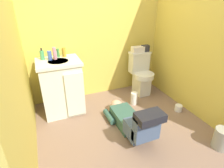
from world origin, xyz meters
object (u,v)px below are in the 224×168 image
(paper_towel_roll, at_px, (134,98))
(bottle_green, at_px, (58,53))
(vanity_cabinet, at_px, (62,86))
(bottle_pink, at_px, (55,53))
(bottle_amber, at_px, (64,52))
(bottle_blue, at_px, (50,56))
(toilet_paper_roll, at_px, (178,108))
(toilet, at_px, (141,74))
(trash_can, at_px, (222,139))
(toiletry_bag, at_px, (145,48))
(tissue_box, at_px, (138,49))
(soap_dispenser, at_px, (42,55))
(faucet, at_px, (56,54))
(person_plumber, at_px, (132,120))

(paper_towel_roll, bearing_deg, bottle_green, 158.82)
(vanity_cabinet, xyz_separation_m, bottle_pink, (-0.03, 0.07, 0.49))
(bottle_green, height_order, paper_towel_roll, bottle_green)
(bottle_green, xyz_separation_m, bottle_amber, (0.08, -0.02, 0.00))
(bottle_blue, xyz_separation_m, bottle_green, (0.13, 0.10, -0.00))
(toilet_paper_roll, bearing_deg, toilet, 107.80)
(trash_can, height_order, toilet_paper_roll, trash_can)
(toilet, distance_m, vanity_cabinet, 1.40)
(vanity_cabinet, xyz_separation_m, toiletry_bag, (1.51, 0.16, 0.39))
(tissue_box, xyz_separation_m, bottle_amber, (-1.25, -0.02, 0.09))
(toilet, height_order, soap_dispenser, soap_dispenser)
(toilet_paper_roll, bearing_deg, soap_dispenser, 155.86)
(faucet, xyz_separation_m, bottle_amber, (0.11, -0.00, 0.02))
(toilet, xyz_separation_m, bottle_pink, (-1.43, 0.01, 0.54))
(person_plumber, bearing_deg, vanity_cabinet, 131.14)
(trash_can, bearing_deg, toilet, 96.77)
(toilet, distance_m, faucet, 1.49)
(bottle_green, xyz_separation_m, paper_towel_roll, (1.07, -0.42, -0.78))
(person_plumber, bearing_deg, toiletry_bag, 52.71)
(vanity_cabinet, distance_m, bottle_amber, 0.50)
(vanity_cabinet, height_order, toiletry_bag, toiletry_bag)
(bottle_green, relative_size, toilet_paper_roll, 1.16)
(faucet, bearing_deg, soap_dispenser, -173.99)
(vanity_cabinet, relative_size, toilet_paper_roll, 7.45)
(person_plumber, relative_size, tissue_box, 4.84)
(bottle_green, bearing_deg, person_plumber, -54.82)
(faucet, height_order, paper_towel_roll, faucet)
(tissue_box, height_order, toilet_paper_roll, tissue_box)
(toiletry_bag, height_order, trash_can, toiletry_bag)
(bottle_blue, bearing_deg, toilet_paper_roll, -23.64)
(faucet, bearing_deg, bottle_amber, -2.37)
(tissue_box, bearing_deg, toilet, -63.57)
(soap_dispenser, bearing_deg, toilet_paper_roll, -24.14)
(toilet, relative_size, bottle_blue, 5.79)
(faucet, bearing_deg, bottle_blue, -139.86)
(bottle_green, height_order, bottle_amber, bottle_amber)
(toilet, distance_m, trash_can, 1.60)
(faucet, relative_size, soap_dispenser, 0.60)
(toilet, distance_m, tissue_box, 0.44)
(bottle_green, xyz_separation_m, toilet_paper_roll, (1.62, -0.86, -0.83))
(tissue_box, distance_m, toiletry_bag, 0.15)
(bottle_pink, bearing_deg, faucet, 70.70)
(toilet, xyz_separation_m, trash_can, (0.19, -1.57, -0.24))
(soap_dispenser, height_order, bottle_blue, soap_dispenser)
(vanity_cabinet, distance_m, toilet_paper_roll, 1.83)
(toiletry_bag, xyz_separation_m, bottle_amber, (-1.40, -0.02, 0.08))
(person_plumber, bearing_deg, bottle_amber, 122.51)
(toiletry_bag, bearing_deg, vanity_cabinet, -174.00)
(toiletry_bag, xyz_separation_m, paper_towel_roll, (-0.40, -0.41, -0.70))
(bottle_pink, distance_m, bottle_amber, 0.16)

